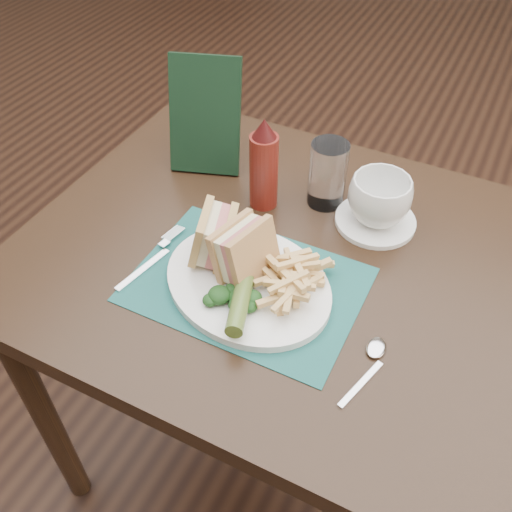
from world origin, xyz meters
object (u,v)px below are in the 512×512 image
at_px(placemat, 247,284).
at_px(plate, 248,283).
at_px(drinking_glass, 328,174).
at_px(saucer, 375,221).
at_px(coffee_cup, 379,200).
at_px(sandwich_half_a, 201,234).
at_px(check_presenter, 205,116).
at_px(table_main, 273,369).
at_px(ketchup_bottle, 264,164).
at_px(sandwich_half_b, 235,244).

height_order(placemat, plate, plate).
distance_m(placemat, drinking_glass, 0.27).
distance_m(saucer, coffee_cup, 0.05).
height_order(sandwich_half_a, check_presenter, check_presenter).
distance_m(table_main, coffee_cup, 0.47).
distance_m(ketchup_bottle, check_presenter, 0.18).
relative_size(placemat, coffee_cup, 3.29).
bearing_deg(table_main, drinking_glass, 80.95).
xyz_separation_m(saucer, drinking_glass, (-0.11, 0.02, 0.06)).
bearing_deg(table_main, placemat, -94.63).
height_order(coffee_cup, ketchup_bottle, ketchup_bottle).
height_order(placemat, check_presenter, check_presenter).
distance_m(drinking_glass, check_presenter, 0.27).
xyz_separation_m(table_main, sandwich_half_b, (-0.04, -0.08, 0.44)).
bearing_deg(ketchup_bottle, plate, -70.56).
xyz_separation_m(drinking_glass, check_presenter, (-0.27, 0.01, 0.05)).
distance_m(plate, drinking_glass, 0.28).
xyz_separation_m(saucer, ketchup_bottle, (-0.21, -0.04, 0.09)).
distance_m(sandwich_half_b, coffee_cup, 0.29).
xyz_separation_m(plate, sandwich_half_a, (-0.10, 0.02, 0.06)).
bearing_deg(coffee_cup, ketchup_bottle, -169.17).
bearing_deg(placemat, drinking_glass, 82.63).
distance_m(table_main, sandwich_half_a, 0.46).
xyz_separation_m(table_main, ketchup_bottle, (-0.08, 0.11, 0.47)).
height_order(drinking_glass, check_presenter, check_presenter).
height_order(sandwich_half_a, coffee_cup, sandwich_half_a).
xyz_separation_m(plate, coffee_cup, (0.14, 0.25, 0.05)).
relative_size(plate, check_presenter, 1.29).
relative_size(placemat, ketchup_bottle, 2.02).
xyz_separation_m(placemat, ketchup_bottle, (-0.07, 0.21, 0.09)).
height_order(table_main, saucer, saucer).
relative_size(sandwich_half_a, check_presenter, 0.40).
bearing_deg(coffee_cup, plate, -118.88).
height_order(sandwich_half_b, coffee_cup, sandwich_half_b).
relative_size(saucer, drinking_glass, 1.15).
xyz_separation_m(sandwich_half_b, coffee_cup, (0.17, 0.23, -0.01)).
height_order(placemat, coffee_cup, coffee_cup).
bearing_deg(check_presenter, drinking_glass, -20.54).
bearing_deg(sandwich_half_b, placemat, -14.32).
bearing_deg(drinking_glass, ketchup_bottle, -150.83).
relative_size(table_main, placemat, 2.39).
xyz_separation_m(placemat, saucer, (0.14, 0.25, 0.00)).
xyz_separation_m(saucer, coffee_cup, (0.00, 0.00, 0.05)).
distance_m(plate, sandwich_half_a, 0.11).
bearing_deg(ketchup_bottle, sandwich_half_a, -96.94).
relative_size(table_main, coffee_cup, 7.86).
bearing_deg(sandwich_half_b, saucer, 67.60).
xyz_separation_m(placemat, sandwich_half_b, (-0.03, 0.02, 0.07)).
distance_m(table_main, ketchup_bottle, 0.49).
xyz_separation_m(sandwich_half_a, ketchup_bottle, (0.02, 0.19, 0.03)).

